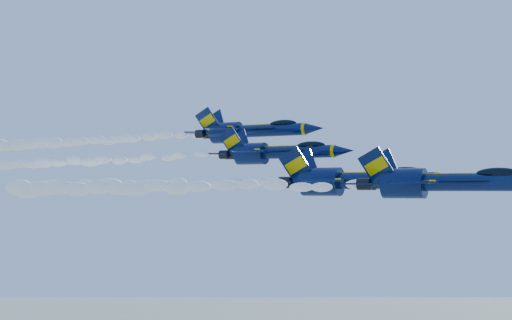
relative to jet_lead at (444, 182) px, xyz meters
The scene contains 8 objects.
jet_lead is the anchor object (origin of this frame).
smoke_trail_jet_lead 27.42m from the jet_lead, behind, with size 40.95×1.81×1.63m, color white.
jet_second 15.78m from the jet_lead, 136.21° to the left, with size 19.31×15.84×7.17m.
smoke_trail_jet_second 41.57m from the jet_lead, 164.77° to the left, with size 40.95×2.15×1.94m, color white.
jet_third 28.20m from the jet_lead, 145.30° to the left, with size 16.69×13.69×6.20m.
smoke_trail_jet_third 53.13m from the jet_lead, 162.54° to the left, with size 40.95×1.86×1.67m, color white.
jet_fourth 39.16m from the jet_lead, 142.53° to the left, with size 18.23×14.95×6.77m.
smoke_trail_jet_fourth 63.68m from the jet_lead, 158.28° to the left, with size 40.95×2.03×1.83m, color white.
Camera 1 is at (32.05, -70.13, 149.74)m, focal length 50.00 mm.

